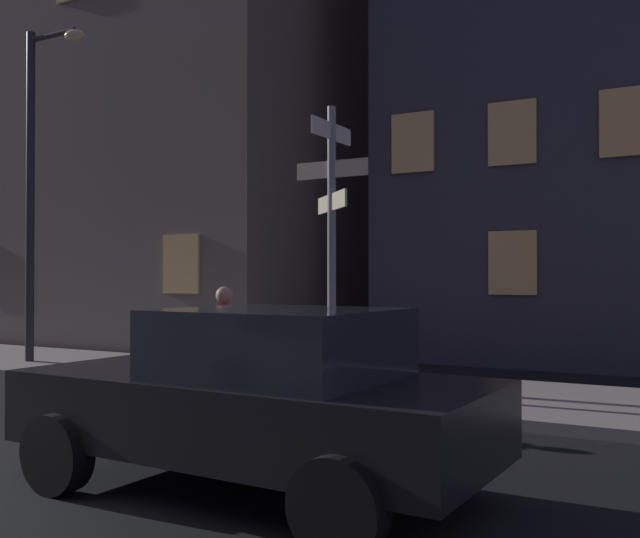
% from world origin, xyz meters
% --- Properties ---
extents(sidewalk_kerb, '(40.00, 3.13, 0.14)m').
position_xyz_m(sidewalk_kerb, '(0.00, 7.03, 0.07)').
color(sidewalk_kerb, gray).
rests_on(sidewalk_kerb, ground_plane).
extents(signpost, '(1.12, 1.13, 4.00)m').
position_xyz_m(signpost, '(1.17, 6.29, 2.48)').
color(signpost, gray).
rests_on(signpost, sidewalk_kerb).
extents(street_lamp, '(1.48, 0.28, 6.26)m').
position_xyz_m(street_lamp, '(-5.32, 6.59, 3.81)').
color(street_lamp, '#2D2D30').
rests_on(street_lamp, sidewalk_kerb).
extents(car_side_parked, '(4.04, 1.99, 1.47)m').
position_xyz_m(car_side_parked, '(2.71, 2.16, 0.76)').
color(car_side_parked, black).
rests_on(car_side_parked, ground_plane).
extents(cyclist, '(1.82, 0.34, 1.61)m').
position_xyz_m(cyclist, '(0.56, 4.67, 0.75)').
color(cyclist, black).
rests_on(cyclist, ground_plane).
extents(building_left_block, '(9.62, 9.62, 13.97)m').
position_xyz_m(building_left_block, '(-6.80, 13.52, 6.98)').
color(building_left_block, '#6B6056').
rests_on(building_left_block, ground_plane).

